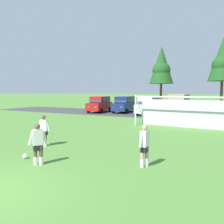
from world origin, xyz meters
The scene contains 15 objects.
ground_plane centered at (0.00, 15.00, 0.00)m, with size 400.00×400.00×0.00m, color #518438.
parking_lot_strip centered at (0.00, 23.78, 0.00)m, with size 52.00×8.40×0.01m, color #3D3D3F.
soccer_ball centered at (-1.66, 3.10, 0.11)m, with size 0.22×0.22×0.22m.
soccer_goal centered at (2.75, 14.89, 1.29)m, with size 7.52×2.38×2.57m.
player_striker_near centered at (-0.56, 2.76, 0.82)m, with size 0.54×0.61×1.64m.
player_midfield_center centered at (-2.60, 5.25, 0.82)m, with size 0.74×0.36×1.64m.
player_defender_far centered at (3.26, 4.42, 0.82)m, with size 0.27×0.73×1.64m.
parked_car_slot_far_left centered at (-9.69, 23.40, 1.11)m, with size 2.41×4.73×2.16m.
parked_car_slot_left centered at (-6.52, 24.57, 1.11)m, with size 2.25×4.66×2.16m.
parked_car_slot_center_left centered at (-2.70, 23.24, 1.11)m, with size 2.21×4.64×2.16m.
parked_car_slot_center centered at (0.72, 24.50, 1.34)m, with size 2.24×4.82×2.52m.
parked_car_slot_center_right centered at (2.06, 24.24, 0.88)m, with size 2.10×4.23×1.72m.
parked_car_slot_right centered at (5.53, 23.68, 0.88)m, with size 2.16×4.27×1.72m.
tree_left_edge centered at (-3.24, 30.83, 6.58)m, with size 3.59×3.59×9.58m.
tree_mid_left centered at (5.06, 31.93, 7.08)m, with size 3.86×3.86×10.31m.
Camera 1 is at (6.07, -3.83, 2.91)m, focal length 36.95 mm.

